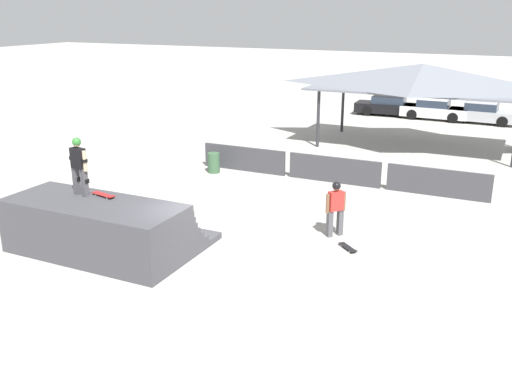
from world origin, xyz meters
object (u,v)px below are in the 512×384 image
(trash_bin, at_px, (214,163))
(skateboard_on_deck, at_px, (104,195))
(parked_car_black, at_px, (390,106))
(parked_car_white, at_px, (434,110))
(bystander_walking, at_px, (336,204))
(skateboard_on_ground, at_px, (348,248))
(parked_car_silver, at_px, (482,113))
(skater_on_deck, at_px, (79,163))

(trash_bin, bearing_deg, skateboard_on_deck, -82.04)
(parked_car_black, bearing_deg, parked_car_white, -6.32)
(bystander_walking, relative_size, skateboard_on_ground, 2.46)
(bystander_walking, distance_m, parked_car_white, 21.40)
(bystander_walking, height_order, skateboard_on_ground, bystander_walking)
(parked_car_silver, bearing_deg, parked_car_white, -178.12)
(skater_on_deck, relative_size, trash_bin, 2.01)
(parked_car_black, bearing_deg, skater_on_deck, -99.74)
(bystander_walking, xyz_separation_m, skateboard_on_ground, (0.70, -0.85, -0.97))
(skateboard_on_ground, relative_size, parked_car_white, 0.17)
(bystander_walking, bearing_deg, parked_car_silver, -145.79)
(parked_car_black, height_order, parked_car_white, same)
(skater_on_deck, xyz_separation_m, parked_car_black, (3.16, 25.49, -1.95))
(skater_on_deck, xyz_separation_m, parked_car_white, (6.02, 25.31, -1.95))
(skateboard_on_deck, distance_m, bystander_walking, 6.89)
(bystander_walking, relative_size, trash_bin, 2.06)
(bystander_walking, bearing_deg, trash_bin, -82.98)
(skater_on_deck, xyz_separation_m, skateboard_on_deck, (0.67, 0.17, -0.92))
(parked_car_white, relative_size, parked_car_silver, 1.01)
(parked_car_black, bearing_deg, bystander_walking, -84.08)
(skater_on_deck, distance_m, skateboard_on_ground, 8.15)
(bystander_walking, height_order, trash_bin, bystander_walking)
(trash_bin, bearing_deg, bystander_walking, -33.76)
(parked_car_black, bearing_deg, trash_bin, -104.85)
(parked_car_black, bearing_deg, parked_car_silver, -4.95)
(trash_bin, height_order, parked_car_silver, parked_car_silver)
(parked_car_white, xyz_separation_m, parked_car_silver, (2.86, -0.05, -0.00))
(trash_bin, bearing_deg, skater_on_deck, -86.66)
(bystander_walking, relative_size, parked_car_white, 0.42)
(skateboard_on_ground, bearing_deg, skateboard_on_deck, -113.84)
(skateboard_on_ground, relative_size, parked_car_black, 0.16)
(skateboard_on_ground, xyz_separation_m, parked_car_silver, (1.76, 22.20, 0.54))
(skater_on_deck, relative_size, bystander_walking, 0.97)
(trash_bin, xyz_separation_m, parked_car_black, (3.66, 16.95, 0.18))
(trash_bin, bearing_deg, skateboard_on_ground, -35.69)
(skater_on_deck, relative_size, parked_car_black, 0.38)
(bystander_walking, distance_m, trash_bin, 8.35)
(skater_on_deck, distance_m, trash_bin, 8.82)
(skateboard_on_ground, bearing_deg, bystander_walking, 171.43)
(trash_bin, distance_m, parked_car_silver, 19.17)
(skateboard_on_ground, relative_size, parked_car_silver, 0.17)
(trash_bin, xyz_separation_m, parked_car_silver, (9.38, 16.72, 0.18))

